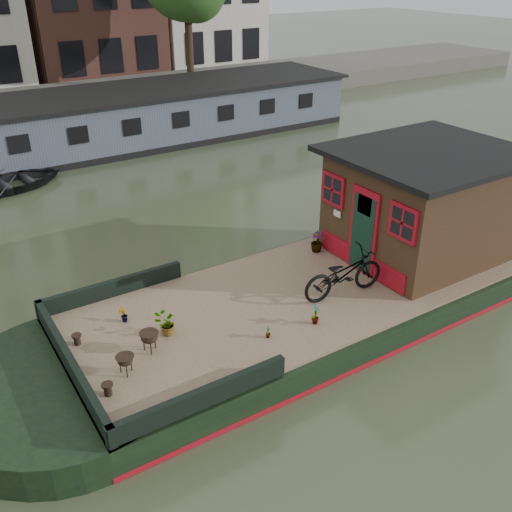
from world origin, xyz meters
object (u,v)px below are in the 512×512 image
cabin (424,202)px  dinghy (10,178)px  potted_plant_a (316,314)px  brazier_rear (150,342)px  bicycle (344,274)px  brazier_front (126,365)px

cabin → dinghy: bearing=121.3°
cabin → potted_plant_a: (-3.85, -1.08, -1.01)m
brazier_rear → dinghy: bearing=90.2°
cabin → bicycle: bearing=-168.6°
potted_plant_a → brazier_front: size_ratio=1.24×
bicycle → potted_plant_a: size_ratio=4.19×
brazier_rear → dinghy: brazier_rear is taller
brazier_front → cabin: bearing=4.2°
brazier_rear → cabin: bearing=1.6°
bicycle → dinghy: bearing=23.9°
cabin → brazier_front: size_ratio=11.35×
cabin → potted_plant_a: 4.12m
bicycle → potted_plant_a: bicycle is taller
potted_plant_a → brazier_rear: size_ratio=1.14×
dinghy → brazier_rear: bearing=169.9°
potted_plant_a → brazier_rear: bearing=163.0°
bicycle → cabin: bearing=-73.9°
bicycle → dinghy: (-4.07, 11.74, -0.77)m
brazier_front → bicycle: bearing=-0.1°
bicycle → dinghy: 12.45m
dinghy → brazier_front: bearing=167.1°
cabin → bicycle: cabin is taller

